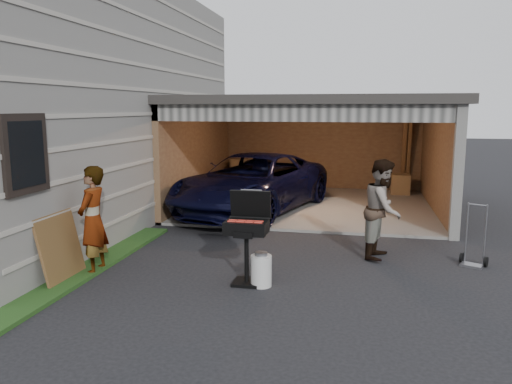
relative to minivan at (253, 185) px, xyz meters
The scene contains 11 objects.
ground 5.28m from the minivan, 83.33° to the right, with size 80.00×80.00×0.00m, color black.
house 5.89m from the minivan, 167.45° to the right, with size 7.00×11.00×5.50m, color #474744.
groundcover_strip 6.45m from the minivan, 104.83° to the right, with size 0.50×8.00×0.06m, color #193814.
garage 2.40m from the minivan, 49.30° to the left, with size 6.80×6.30×2.90m.
minivan is the anchor object (origin of this frame).
woman 5.23m from the minivan, 106.59° to the right, with size 0.63×0.41×1.73m, color #A6C2D0.
man 4.39m from the minivan, 46.22° to the right, with size 0.85×0.66×1.75m, color #471F1C.
bbq_grill 5.07m from the minivan, 78.51° to the right, with size 0.62×0.55×1.39m.
propane_tank 5.21m from the minivan, 76.17° to the right, with size 0.31×0.31×0.47m, color silver.
plywood_panel 5.75m from the minivan, 108.16° to the right, with size 0.04×0.95×1.07m, color brown.
hand_truck 5.66m from the minivan, 36.31° to the right, with size 0.48×0.45×1.06m.
Camera 1 is at (2.04, -6.80, 2.62)m, focal length 35.00 mm.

